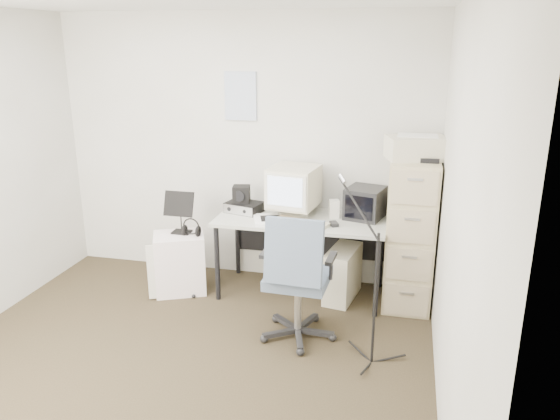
% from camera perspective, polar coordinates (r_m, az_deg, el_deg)
% --- Properties ---
extents(floor, '(3.60, 3.60, 0.01)m').
position_cam_1_polar(floor, '(4.10, -11.04, -16.30)').
color(floor, '#2C2518').
rests_on(floor, ground).
extents(wall_back, '(3.60, 0.02, 2.50)m').
position_cam_1_polar(wall_back, '(5.20, -3.78, 6.31)').
color(wall_back, silver).
rests_on(wall_back, ground).
extents(wall_right, '(0.02, 3.60, 2.50)m').
position_cam_1_polar(wall_right, '(3.25, 17.91, -1.33)').
color(wall_right, silver).
rests_on(wall_right, ground).
extents(wall_calendar, '(0.30, 0.02, 0.44)m').
position_cam_1_polar(wall_calendar, '(5.12, -4.15, 11.79)').
color(wall_calendar, white).
rests_on(wall_calendar, wall_back).
extents(filing_cabinet, '(0.40, 0.60, 1.30)m').
position_cam_1_polar(filing_cabinet, '(4.83, 13.47, -2.40)').
color(filing_cabinet, tan).
rests_on(filing_cabinet, floor).
extents(printer, '(0.55, 0.45, 0.19)m').
position_cam_1_polar(printer, '(4.66, 14.11, 6.31)').
color(printer, silver).
rests_on(printer, filing_cabinet).
extents(desk, '(1.50, 0.70, 0.73)m').
position_cam_1_polar(desk, '(4.98, 2.22, -4.82)').
color(desk, '#AAAAA5').
rests_on(desk, floor).
extents(crt_monitor, '(0.46, 0.47, 0.44)m').
position_cam_1_polar(crt_monitor, '(4.88, 1.45, 1.99)').
color(crt_monitor, silver).
rests_on(crt_monitor, desk).
extents(crt_tv, '(0.37, 0.39, 0.28)m').
position_cam_1_polar(crt_tv, '(4.87, 8.87, 0.74)').
color(crt_tv, black).
rests_on(crt_tv, desk).
extents(desk_speaker, '(0.11, 0.11, 0.16)m').
position_cam_1_polar(desk_speaker, '(4.86, 5.67, 0.12)').
color(desk_speaker, beige).
rests_on(desk_speaker, desk).
extents(keyboard, '(0.52, 0.33, 0.03)m').
position_cam_1_polar(keyboard, '(4.69, 2.14, -1.30)').
color(keyboard, silver).
rests_on(keyboard, desk).
extents(mouse, '(0.09, 0.11, 0.03)m').
position_cam_1_polar(mouse, '(4.67, 5.67, -1.46)').
color(mouse, black).
rests_on(mouse, desk).
extents(radio_receiver, '(0.36, 0.30, 0.09)m').
position_cam_1_polar(radio_receiver, '(5.02, -3.75, 0.31)').
color(radio_receiver, black).
rests_on(radio_receiver, desk).
extents(radio_speaker, '(0.18, 0.17, 0.15)m').
position_cam_1_polar(radio_speaker, '(4.99, -4.06, 1.67)').
color(radio_speaker, black).
rests_on(radio_speaker, radio_receiver).
extents(papers, '(0.32, 0.37, 0.02)m').
position_cam_1_polar(papers, '(4.77, -1.36, -1.00)').
color(papers, white).
rests_on(papers, desk).
extents(pc_tower, '(0.31, 0.53, 0.47)m').
position_cam_1_polar(pc_tower, '(4.97, 6.56, -6.61)').
color(pc_tower, silver).
rests_on(pc_tower, floor).
extents(office_chair, '(0.63, 0.63, 1.04)m').
position_cam_1_polar(office_chair, '(4.20, 1.91, -6.87)').
color(office_chair, slate).
rests_on(office_chair, floor).
extents(side_cart, '(0.55, 0.51, 0.55)m').
position_cam_1_polar(side_cart, '(5.14, -10.42, -5.46)').
color(side_cart, silver).
rests_on(side_cart, floor).
extents(music_stand, '(0.28, 0.15, 0.40)m').
position_cam_1_polar(music_stand, '(5.02, -10.35, -0.18)').
color(music_stand, black).
rests_on(music_stand, side_cart).
extents(headphones, '(0.18, 0.18, 0.03)m').
position_cam_1_polar(headphones, '(4.98, -9.25, -2.05)').
color(headphones, black).
rests_on(headphones, side_cart).
extents(mic_stand, '(0.03, 0.03, 1.30)m').
position_cam_1_polar(mic_stand, '(3.87, 10.01, -7.19)').
color(mic_stand, black).
rests_on(mic_stand, floor).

